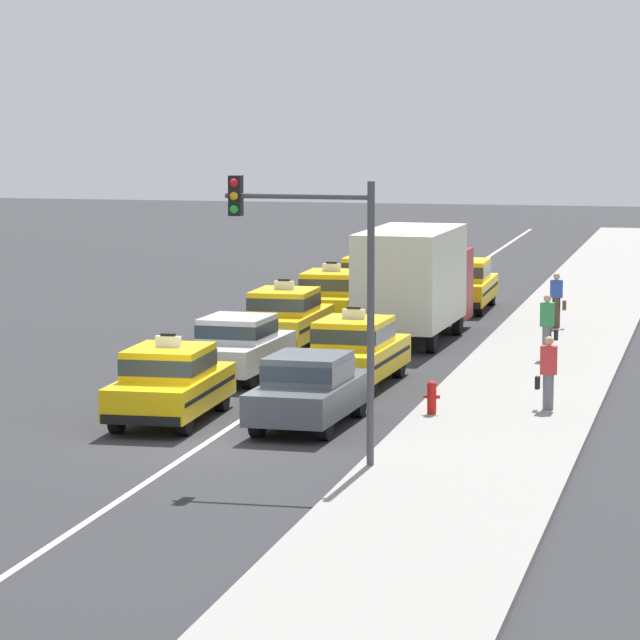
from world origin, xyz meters
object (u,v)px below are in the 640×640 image
taxi_right_fourth (463,284)px  pedestrian_by_storefront (547,327)px  sedan_left_second (238,345)px  taxi_left_third (285,317)px  taxi_left_fifth (372,279)px  pedestrian_mid_block (548,373)px  fire_hydrant (432,396)px  pedestrian_near_crosswalk (557,300)px  sedan_right_nearest (309,388)px  taxi_left_fourth (332,296)px  taxi_right_second (355,350)px  traffic_light_pole (320,270)px  taxi_left_nearest (170,382)px  box_truck_right_third (416,279)px

taxi_right_fourth → pedestrian_by_storefront: 12.18m
sedan_left_second → taxi_left_third: bearing=91.7°
taxi_left_fifth → pedestrian_mid_block: bearing=-68.4°
taxi_left_third → fire_hydrant: taxi_left_third is taller
taxi_left_fifth → pedestrian_near_crosswalk: (6.70, -5.65, 0.09)m
taxi_left_fifth → taxi_right_fourth: 3.23m
sedan_right_nearest → taxi_left_third: bearing=106.2°
taxi_left_fourth → taxi_right_second: (3.06, -11.44, 0.00)m
taxi_left_fourth → taxi_left_fifth: bearing=88.0°
fire_hydrant → sedan_left_second: bearing=139.9°
taxi_left_fifth → traffic_light_pole: size_ratio=0.82×
taxi_left_fifth → taxi_right_second: same height
taxi_left_nearest → pedestrian_by_storefront: size_ratio=2.69×
sedan_right_nearest → fire_hydrant: bearing=29.0°
taxi_left_nearest → pedestrian_by_storefront: bearing=55.4°
taxi_right_fourth → taxi_left_fifth: bearing=168.1°
taxi_right_fourth → taxi_left_third: bearing=-109.3°
sedan_right_nearest → traffic_light_pole: bearing=-74.2°
taxi_left_nearest → taxi_left_fifth: bearing=89.9°
box_truck_right_third → pedestrian_by_storefront: 5.75m
sedan_right_nearest → traffic_light_pole: 5.46m
taxi_left_nearest → taxi_left_fourth: bearing=90.5°
box_truck_right_third → taxi_right_fourth: size_ratio=1.53×
pedestrian_near_crosswalk → taxi_left_nearest: bearing=-111.8°
sedan_left_second → taxi_right_fourth: bearing=77.9°
taxi_left_third → pedestrian_mid_block: bearing=-48.2°
taxi_right_second → traffic_light_pole: size_ratio=0.83×
taxi_left_third → sedan_right_nearest: size_ratio=1.04×
taxi_right_fourth → pedestrian_mid_block: 19.85m
taxi_left_nearest → sedan_left_second: bearing=91.5°
taxi_right_second → taxi_right_fourth: size_ratio=1.01×
sedan_right_nearest → pedestrian_near_crosswalk: pedestrian_near_crosswalk is taller
box_truck_right_third → taxi_right_fourth: 7.72m
taxi_left_fifth → sedan_right_nearest: (3.05, -22.45, -0.03)m
taxi_left_nearest → sedan_right_nearest: size_ratio=1.05×
pedestrian_by_storefront → pedestrian_mid_block: bearing=-84.1°
taxi_left_nearest → sedan_right_nearest: taxi_left_nearest is taller
taxi_left_nearest → fire_hydrant: 5.71m
sedan_left_second → taxi_right_second: size_ratio=0.95×
taxi_left_fourth → traffic_light_pole: size_ratio=0.82×
traffic_light_pole → sedan_left_second: bearing=113.1°
pedestrian_mid_block → pedestrian_by_storefront: size_ratio=0.96×
taxi_left_third → taxi_right_fourth: size_ratio=1.00×
taxi_left_fifth → traffic_light_pole: 27.36m
taxi_left_fifth → taxi_left_nearest: bearing=-90.1°
sedan_right_nearest → pedestrian_by_storefront: bearing=68.4°
taxi_left_fourth → box_truck_right_third: (3.10, -3.00, 0.90)m
taxi_left_nearest → box_truck_right_third: size_ratio=0.65×
sedan_left_second → traffic_light_pole: size_ratio=0.78×
taxi_left_fifth → traffic_light_pole: (4.29, -26.86, 2.94)m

